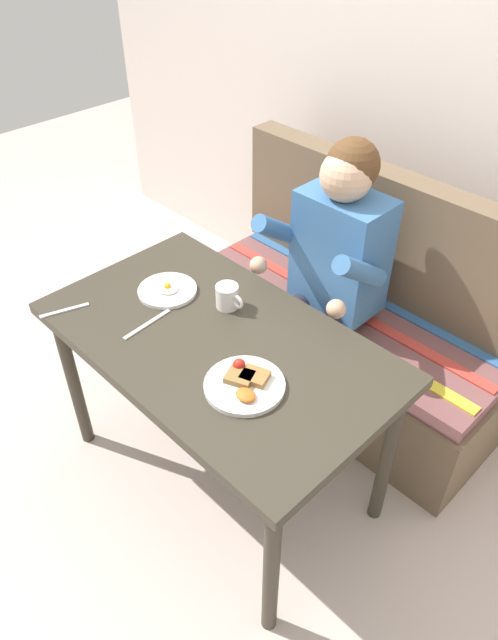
{
  "coord_description": "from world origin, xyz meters",
  "views": [
    {
      "loc": [
        1.1,
        -0.93,
        1.99
      ],
      "look_at": [
        0.0,
        0.15,
        0.72
      ],
      "focal_mm": 32.74,
      "sensor_mm": 36.0,
      "label": 1
    }
  ],
  "objects": [
    {
      "name": "back_wall",
      "position": [
        0.0,
        1.27,
        1.3
      ],
      "size": [
        4.4,
        0.1,
        2.6
      ],
      "primitive_type": "cube",
      "color": "beige",
      "rests_on": "ground"
    },
    {
      "name": "plate_eggs",
      "position": [
        -0.31,
        0.04,
        0.74
      ],
      "size": [
        0.21,
        0.21,
        0.04
      ],
      "color": "white",
      "rests_on": "table"
    },
    {
      "name": "knife",
      "position": [
        -0.21,
        -0.12,
        0.73
      ],
      "size": [
        0.03,
        0.2,
        0.0
      ],
      "primitive_type": "cube",
      "rotation": [
        0.0,
        0.0,
        0.08
      ],
      "color": "silver",
      "rests_on": "table"
    },
    {
      "name": "couch",
      "position": [
        0.0,
        0.76,
        0.33
      ],
      "size": [
        1.44,
        0.56,
        1.0
      ],
      "color": "brown",
      "rests_on": "ground"
    },
    {
      "name": "ground_plane",
      "position": [
        0.0,
        0.0,
        0.0
      ],
      "size": [
        8.0,
        8.0,
        0.0
      ],
      "primitive_type": "plane",
      "color": "beige"
    },
    {
      "name": "coffee_mug",
      "position": [
        -0.1,
        0.14,
        0.77
      ],
      "size": [
        0.12,
        0.08,
        0.09
      ],
      "color": "white",
      "rests_on": "table"
    },
    {
      "name": "fork",
      "position": [
        -0.48,
        -0.28,
        0.73
      ],
      "size": [
        0.07,
        0.17,
        0.0
      ],
      "primitive_type": "cube",
      "rotation": [
        0.0,
        0.0,
        -0.33
      ],
      "color": "silver",
      "rests_on": "table"
    },
    {
      "name": "plate_breakfast",
      "position": [
        0.22,
        -0.09,
        0.74
      ],
      "size": [
        0.24,
        0.24,
        0.05
      ],
      "color": "white",
      "rests_on": "table"
    },
    {
      "name": "table",
      "position": [
        0.0,
        0.0,
        0.65
      ],
      "size": [
        1.2,
        0.7,
        0.73
      ],
      "color": "#363126",
      "rests_on": "ground"
    },
    {
      "name": "person",
      "position": [
        -0.01,
        0.59,
        0.74
      ],
      "size": [
        0.45,
        0.61,
        1.21
      ],
      "color": "teal",
      "rests_on": "ground"
    }
  ]
}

